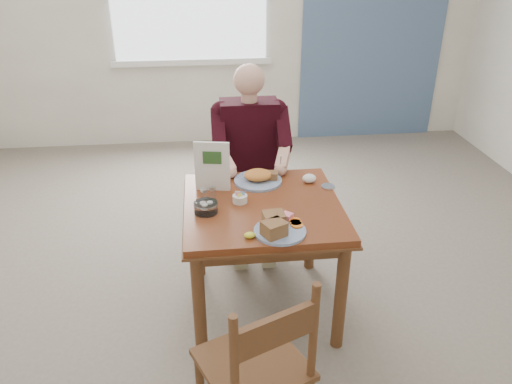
{
  "coord_description": "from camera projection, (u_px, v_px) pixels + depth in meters",
  "views": [
    {
      "loc": [
        -0.32,
        -2.52,
        2.12
      ],
      "look_at": [
        -0.04,
        0.0,
        0.83
      ],
      "focal_mm": 35.0,
      "sensor_mm": 36.0,
      "label": 1
    }
  ],
  "objects": [
    {
      "name": "caddy",
      "position": [
        240.0,
        199.0,
        2.89
      ],
      "size": [
        0.1,
        0.1,
        0.06
      ],
      "color": "white",
      "rests_on": "table"
    },
    {
      "name": "diner",
      "position": [
        250.0,
        148.0,
        3.48
      ],
      "size": [
        0.53,
        0.56,
        1.39
      ],
      "color": "tan",
      "rests_on": "chair_far"
    },
    {
      "name": "chair_near",
      "position": [
        258.0,
        369.0,
        2.13
      ],
      "size": [
        0.55,
        0.55,
        0.95
      ],
      "color": "brown",
      "rests_on": "ground"
    },
    {
      "name": "creamer",
      "position": [
        206.0,
        207.0,
        2.78
      ],
      "size": [
        0.17,
        0.17,
        0.06
      ],
      "color": "white",
      "rests_on": "table"
    },
    {
      "name": "metal_dish",
      "position": [
        328.0,
        187.0,
        3.07
      ],
      "size": [
        0.11,
        0.11,
        0.01
      ],
      "primitive_type": "cylinder",
      "rotation": [
        0.0,
        0.0,
        0.43
      ],
      "color": "silver",
      "rests_on": "table"
    },
    {
      "name": "lemon_wedge",
      "position": [
        250.0,
        235.0,
        2.55
      ],
      "size": [
        0.06,
        0.04,
        0.03
      ],
      "primitive_type": "ellipsoid",
      "rotation": [
        0.0,
        0.0,
        0.02
      ],
      "color": "#F4FD35",
      "rests_on": "table"
    },
    {
      "name": "floor",
      "position": [
        262.0,
        305.0,
        3.23
      ],
      "size": [
        6.0,
        6.0,
        0.0
      ],
      "primitive_type": "plane",
      "color": "#665D52",
      "rests_on": "ground"
    },
    {
      "name": "accent_panel",
      "position": [
        376.0,
        13.0,
        5.38
      ],
      "size": [
        1.6,
        0.02,
        2.8
      ],
      "primitive_type": "cube",
      "color": "#4A6489",
      "rests_on": "ground"
    },
    {
      "name": "table",
      "position": [
        263.0,
        220.0,
        2.93
      ],
      "size": [
        0.92,
        0.92,
        0.75
      ],
      "color": "maroon",
      "rests_on": "ground"
    },
    {
      "name": "far_plate",
      "position": [
        259.0,
        177.0,
        3.13
      ],
      "size": [
        0.35,
        0.35,
        0.08
      ],
      "color": "white",
      "rests_on": "table"
    },
    {
      "name": "shakers",
      "position": [
        208.0,
        195.0,
        2.88
      ],
      "size": [
        0.1,
        0.08,
        0.09
      ],
      "color": "white",
      "rests_on": "table"
    },
    {
      "name": "menu",
      "position": [
        212.0,
        166.0,
        2.97
      ],
      "size": [
        0.21,
        0.05,
        0.31
      ],
      "color": "white",
      "rests_on": "table"
    },
    {
      "name": "wall_back",
      "position": [
        228.0,
        15.0,
        5.24
      ],
      "size": [
        5.5,
        0.0,
        5.5
      ],
      "primitive_type": "plane",
      "rotation": [
        1.57,
        0.0,
        0.0
      ],
      "color": "silver",
      "rests_on": "ground"
    },
    {
      "name": "chair_far",
      "position": [
        249.0,
        185.0,
        3.71
      ],
      "size": [
        0.42,
        0.42,
        0.95
      ],
      "color": "brown",
      "rests_on": "ground"
    },
    {
      "name": "near_plate",
      "position": [
        277.0,
        227.0,
        2.59
      ],
      "size": [
        0.35,
        0.35,
        0.09
      ],
      "color": "white",
      "rests_on": "table"
    },
    {
      "name": "napkin",
      "position": [
        309.0,
        178.0,
        3.12
      ],
      "size": [
        0.11,
        0.1,
        0.06
      ],
      "primitive_type": "ellipsoid",
      "rotation": [
        0.0,
        0.0,
        -0.38
      ],
      "color": "white",
      "rests_on": "table"
    }
  ]
}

